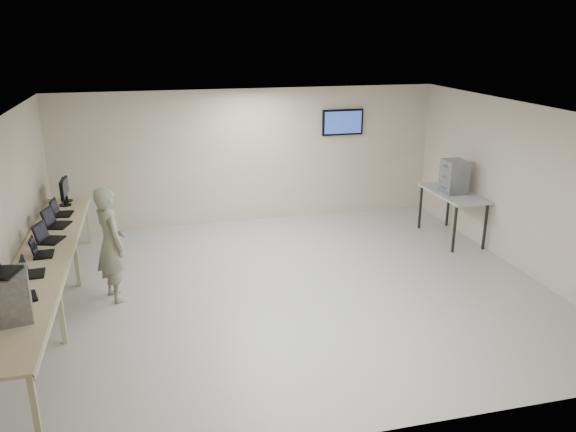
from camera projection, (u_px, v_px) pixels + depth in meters
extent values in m
cube|color=#AEAFA6|center=(291.00, 288.00, 8.98)|extent=(8.00, 7.00, 0.01)
cube|color=white|center=(291.00, 112.00, 8.10)|extent=(8.00, 7.00, 0.01)
cube|color=beige|center=(250.00, 156.00, 11.76)|extent=(8.00, 0.01, 2.80)
cube|color=beige|center=(381.00, 311.00, 5.32)|extent=(8.00, 0.01, 2.80)
cube|color=beige|center=(7.00, 225.00, 7.63)|extent=(0.01, 7.00, 2.80)
cube|color=beige|center=(521.00, 188.00, 9.45)|extent=(0.01, 7.00, 2.80)
cube|color=black|center=(342.00, 122.00, 11.99)|extent=(0.15, 0.04, 0.15)
cube|color=black|center=(343.00, 122.00, 11.95)|extent=(0.90, 0.06, 0.55)
cube|color=navy|center=(343.00, 122.00, 11.92)|extent=(0.82, 0.01, 0.47)
cube|color=tan|center=(43.00, 258.00, 7.89)|extent=(0.75, 6.00, 0.04)
cube|color=#B2AF8B|center=(72.00, 257.00, 7.98)|extent=(0.02, 6.00, 0.06)
cube|color=#B2AF8B|center=(35.00, 408.00, 5.47)|extent=(0.06, 0.06, 0.86)
cube|color=#B2AF8B|center=(11.00, 319.00, 7.13)|extent=(0.06, 0.06, 0.86)
cube|color=#B2AF8B|center=(61.00, 314.00, 7.27)|extent=(0.06, 0.06, 0.86)
cube|color=#B2AF8B|center=(36.00, 265.00, 8.79)|extent=(0.06, 0.06, 0.86)
cube|color=#B2AF8B|center=(76.00, 261.00, 8.93)|extent=(0.06, 0.06, 0.86)
cube|color=#B2AF8B|center=(54.00, 225.00, 10.59)|extent=(0.06, 0.06, 0.86)
cube|color=#B2AF8B|center=(88.00, 222.00, 10.72)|extent=(0.06, 0.06, 0.86)
cube|color=gray|center=(8.00, 296.00, 6.13)|extent=(0.54, 0.59, 0.53)
cube|color=black|center=(4.00, 273.00, 6.04)|extent=(0.36, 0.43, 0.02)
cube|color=black|center=(26.00, 297.00, 6.67)|extent=(0.31, 0.37, 0.02)
cube|color=black|center=(14.00, 289.00, 6.60)|extent=(0.14, 0.31, 0.23)
cube|color=black|center=(15.00, 288.00, 6.60)|extent=(0.12, 0.27, 0.19)
cube|color=black|center=(35.00, 274.00, 7.30)|extent=(0.26, 0.35, 0.02)
cube|color=black|center=(24.00, 266.00, 7.23)|extent=(0.09, 0.31, 0.23)
cube|color=black|center=(25.00, 266.00, 7.24)|extent=(0.07, 0.27, 0.19)
cube|color=black|center=(44.00, 254.00, 7.93)|extent=(0.26, 0.36, 0.02)
cube|color=black|center=(33.00, 246.00, 7.86)|extent=(0.08, 0.33, 0.25)
cube|color=black|center=(34.00, 246.00, 7.86)|extent=(0.06, 0.29, 0.21)
cube|color=black|center=(52.00, 240.00, 8.45)|extent=(0.39, 0.45, 0.02)
cube|color=black|center=(40.00, 232.00, 8.37)|extent=(0.18, 0.37, 0.28)
cube|color=black|center=(41.00, 232.00, 8.38)|extent=(0.15, 0.32, 0.23)
cube|color=black|center=(59.00, 225.00, 9.11)|extent=(0.39, 0.46, 0.02)
cube|color=black|center=(48.00, 217.00, 9.02)|extent=(0.17, 0.39, 0.29)
cube|color=black|center=(49.00, 217.00, 9.03)|extent=(0.14, 0.34, 0.24)
cube|color=black|center=(64.00, 214.00, 9.65)|extent=(0.30, 0.39, 0.02)
cube|color=black|center=(55.00, 207.00, 9.57)|extent=(0.11, 0.35, 0.26)
cube|color=black|center=(56.00, 207.00, 9.57)|extent=(0.08, 0.31, 0.22)
cylinder|color=black|center=(65.00, 205.00, 10.17)|extent=(0.22, 0.22, 0.02)
cube|color=black|center=(65.00, 200.00, 10.14)|extent=(0.04, 0.03, 0.17)
cube|color=black|center=(63.00, 188.00, 10.07)|extent=(0.05, 0.49, 0.32)
cube|color=black|center=(65.00, 188.00, 10.07)|extent=(0.00, 0.44, 0.28)
cylinder|color=black|center=(67.00, 201.00, 10.41)|extent=(0.20, 0.20, 0.01)
cube|color=black|center=(67.00, 196.00, 10.38)|extent=(0.04, 0.03, 0.16)
cube|color=black|center=(65.00, 186.00, 10.32)|extent=(0.05, 0.45, 0.30)
cube|color=black|center=(67.00, 186.00, 10.33)|extent=(0.00, 0.41, 0.26)
imported|color=gray|center=(111.00, 244.00, 8.37)|extent=(0.65, 0.77, 1.78)
cube|color=#9AA0A7|center=(453.00, 193.00, 10.83)|extent=(0.73, 1.57, 0.04)
cube|color=black|center=(454.00, 229.00, 10.28)|extent=(0.04, 0.04, 0.90)
cube|color=black|center=(420.00, 207.00, 11.54)|extent=(0.04, 0.04, 0.90)
cube|color=black|center=(485.00, 227.00, 10.42)|extent=(0.04, 0.04, 0.90)
cube|color=black|center=(448.00, 205.00, 11.68)|extent=(0.04, 0.04, 0.90)
cube|color=slate|center=(453.00, 187.00, 10.79)|extent=(0.40, 0.45, 0.21)
cube|color=slate|center=(454.00, 176.00, 10.72)|extent=(0.40, 0.45, 0.21)
cube|color=slate|center=(455.00, 166.00, 10.65)|extent=(0.40, 0.45, 0.21)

